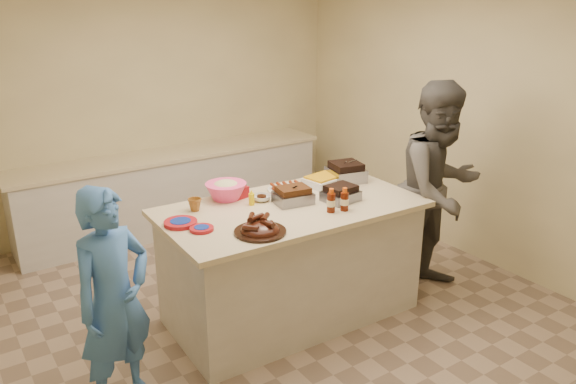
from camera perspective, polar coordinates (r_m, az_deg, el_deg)
room at (r=5.00m, az=-0.98°, el=-11.60°), size 4.50×5.00×2.70m
back_counter at (r=6.60m, az=-11.46°, el=0.21°), size 3.60×0.64×0.90m
island at (r=4.91m, az=0.33°, el=-12.23°), size 2.11×1.15×0.99m
rib_platter at (r=3.97m, az=-2.84°, el=-4.17°), size 0.43×0.43×0.15m
pulled_pork_tray at (r=4.53m, az=0.52°, el=-1.14°), size 0.32×0.26×0.09m
brisket_tray at (r=4.60m, az=5.36°, el=-0.88°), size 0.29×0.25×0.08m
roasting_pan at (r=5.10m, az=5.87°, el=1.14°), size 0.35×0.35×0.12m
coleslaw_bowl at (r=4.65m, az=-6.28°, el=-0.71°), size 0.35×0.35×0.23m
sausage_plate at (r=4.82m, az=-0.15°, el=0.16°), size 0.39×0.39×0.05m
mac_cheese_dish at (r=4.98m, az=3.65°, el=0.76°), size 0.37×0.30×0.09m
bbq_bottle_a at (r=4.39m, az=5.73°, el=-1.88°), size 0.06×0.06×0.19m
bbq_bottle_b at (r=4.36m, az=4.37°, el=-2.03°), size 0.07×0.07×0.19m
mustard_bottle at (r=4.50m, az=-3.71°, el=-1.31°), size 0.05×0.05×0.13m
sauce_bowl at (r=4.58m, az=-2.70°, el=-0.89°), size 0.15×0.05×0.15m
plate_stack_large at (r=4.18m, az=-10.85°, el=-3.28°), size 0.25×0.25×0.03m
plate_stack_small at (r=4.06m, az=-8.75°, el=-3.87°), size 0.18×0.18×0.02m
plastic_cup at (r=4.43m, az=-9.41°, el=-1.88°), size 0.11×0.10×0.11m
basket_stack at (r=4.66m, az=-5.33°, el=-0.59°), size 0.21×0.18×0.09m
guest_gray at (r=5.48m, az=14.18°, el=-9.29°), size 0.96×1.93×0.72m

